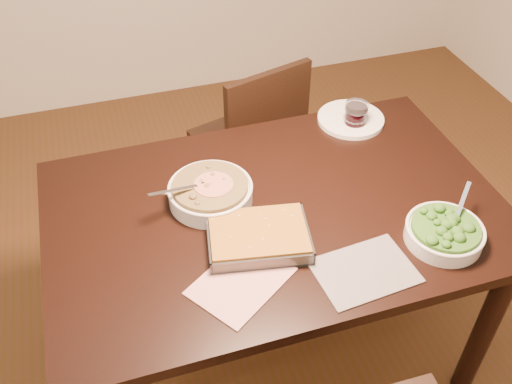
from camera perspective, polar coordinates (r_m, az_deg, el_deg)
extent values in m
plane|color=#4A3215|center=(2.34, 1.55, -15.09)|extent=(4.00, 4.00, 0.00)
cube|color=black|center=(1.77, 1.98, -2.06)|extent=(1.40, 0.90, 0.04)
cube|color=black|center=(1.82, 1.93, -3.65)|extent=(1.26, 0.76, 0.08)
cylinder|color=black|center=(2.09, 21.94, -12.54)|extent=(0.07, 0.07, 0.71)
cylinder|color=black|center=(2.25, -16.64, -5.93)|extent=(0.07, 0.07, 0.71)
cylinder|color=black|center=(2.48, 12.60, 0.34)|extent=(0.07, 0.07, 0.71)
cube|color=#AA3035|center=(1.56, -1.49, -8.91)|extent=(0.32, 0.30, 0.01)
cube|color=#24242B|center=(1.61, 10.79, -7.77)|extent=(0.28, 0.22, 0.00)
cube|color=white|center=(2.13, 9.78, 6.54)|extent=(0.10, 0.10, 0.00)
cylinder|color=silver|center=(1.77, -4.56, -0.23)|extent=(0.26, 0.26, 0.05)
torus|color=silver|center=(1.75, -4.61, 0.49)|extent=(0.26, 0.26, 0.01)
cylinder|color=#34280E|center=(1.75, -4.62, 0.59)|extent=(0.23, 0.23, 0.02)
cube|color=silver|center=(1.71, -6.87, -0.10)|extent=(0.16, 0.07, 0.05)
cylinder|color=maroon|center=(1.74, -4.27, 0.78)|extent=(0.12, 0.12, 0.00)
cylinder|color=silver|center=(1.73, 18.26, -4.07)|extent=(0.22, 0.22, 0.04)
torus|color=silver|center=(1.72, 18.43, -3.48)|extent=(0.23, 0.23, 0.01)
cylinder|color=#234C11|center=(1.71, 18.46, -3.38)|extent=(0.20, 0.20, 0.02)
cube|color=silver|center=(1.76, 19.09, -1.59)|extent=(0.11, 0.11, 0.05)
cube|color=silver|center=(1.65, 0.24, -5.06)|extent=(0.32, 0.26, 0.01)
cube|color=#63370E|center=(1.63, 0.24, -4.43)|extent=(0.30, 0.24, 0.05)
cube|color=silver|center=(1.71, -0.21, -2.03)|extent=(0.29, 0.06, 0.04)
cube|color=silver|center=(1.57, 0.74, -7.23)|extent=(0.29, 0.06, 0.04)
cube|color=silver|center=(1.65, 5.14, -4.05)|extent=(0.04, 0.21, 0.04)
cube|color=silver|center=(1.63, -4.74, -4.96)|extent=(0.04, 0.21, 0.04)
cylinder|color=black|center=(2.11, 9.89, 7.33)|extent=(0.07, 0.07, 0.07)
cylinder|color=silver|center=(2.08, 10.04, 8.38)|extent=(0.08, 0.08, 0.02)
cylinder|color=white|center=(2.15, 9.44, 7.19)|extent=(0.24, 0.24, 0.02)
cube|color=black|center=(2.61, -1.06, 5.13)|extent=(0.49, 0.49, 0.04)
cylinder|color=black|center=(2.92, 0.00, 4.51)|extent=(0.03, 0.03, 0.39)
cylinder|color=black|center=(2.71, 3.89, 0.92)|extent=(0.03, 0.03, 0.39)
cylinder|color=black|center=(2.79, -5.77, 2.20)|extent=(0.03, 0.03, 0.39)
cylinder|color=black|center=(2.57, -2.14, -1.77)|extent=(0.03, 0.03, 0.39)
cube|color=black|center=(2.35, 1.21, 7.39)|extent=(0.39, 0.14, 0.42)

